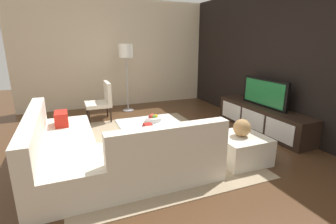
# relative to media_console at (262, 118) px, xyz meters

# --- Properties ---
(ground_plane) EXTENTS (14.00, 14.00, 0.00)m
(ground_plane) POSITION_rel_media_console_xyz_m (0.00, -2.40, -0.25)
(ground_plane) COLOR #4C301C
(feature_wall_back) EXTENTS (6.40, 0.12, 2.80)m
(feature_wall_back) POSITION_rel_media_console_xyz_m (0.00, 0.30, 1.15)
(feature_wall_back) COLOR black
(feature_wall_back) RESTS_ON ground
(side_wall_left) EXTENTS (0.12, 5.20, 2.80)m
(side_wall_left) POSITION_rel_media_console_xyz_m (-3.20, -2.20, 1.15)
(side_wall_left) COLOR beige
(side_wall_left) RESTS_ON ground
(area_rug) EXTENTS (3.36, 2.66, 0.01)m
(area_rug) POSITION_rel_media_console_xyz_m (-0.10, -2.40, -0.24)
(area_rug) COLOR tan
(area_rug) RESTS_ON ground
(media_console) EXTENTS (2.24, 0.48, 0.50)m
(media_console) POSITION_rel_media_console_xyz_m (0.00, 0.00, 0.00)
(media_console) COLOR black
(media_console) RESTS_ON ground
(television) EXTENTS (1.15, 0.06, 0.55)m
(television) POSITION_rel_media_console_xyz_m (0.00, 0.00, 0.53)
(television) COLOR black
(television) RESTS_ON media_console
(sectional_couch) EXTENTS (2.31, 2.34, 0.82)m
(sectional_couch) POSITION_rel_media_console_xyz_m (0.50, -3.26, 0.03)
(sectional_couch) COLOR beige
(sectional_couch) RESTS_ON ground
(coffee_table) EXTENTS (1.05, 1.05, 0.38)m
(coffee_table) POSITION_rel_media_console_xyz_m (-0.10, -2.30, -0.05)
(coffee_table) COLOR black
(coffee_table) RESTS_ON ground
(accent_chair_near) EXTENTS (0.57, 0.54, 0.87)m
(accent_chair_near) POSITION_rel_media_console_xyz_m (-1.90, -2.85, 0.24)
(accent_chair_near) COLOR black
(accent_chair_near) RESTS_ON ground
(floor_lamp) EXTENTS (0.34, 0.34, 1.68)m
(floor_lamp) POSITION_rel_media_console_xyz_m (-2.48, -2.14, 1.17)
(floor_lamp) COLOR #A5A5AA
(floor_lamp) RESTS_ON ground
(ottoman) EXTENTS (0.70, 0.70, 0.40)m
(ottoman) POSITION_rel_media_console_xyz_m (0.96, -1.25, -0.05)
(ottoman) COLOR beige
(ottoman) RESTS_ON ground
(fruit_bowl) EXTENTS (0.28, 0.28, 0.13)m
(fruit_bowl) POSITION_rel_media_console_xyz_m (-0.28, -2.20, 0.18)
(fruit_bowl) COLOR silver
(fruit_bowl) RESTS_ON coffee_table
(decorative_ball) EXTENTS (0.26, 0.26, 0.26)m
(decorative_ball) POSITION_rel_media_console_xyz_m (0.96, -1.25, 0.28)
(decorative_ball) COLOR #AD8451
(decorative_ball) RESTS_ON ottoman
(book_stack) EXTENTS (0.22, 0.16, 0.09)m
(book_stack) POSITION_rel_media_console_xyz_m (0.12, -2.42, 0.18)
(book_stack) COLOR #2D516B
(book_stack) RESTS_ON coffee_table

